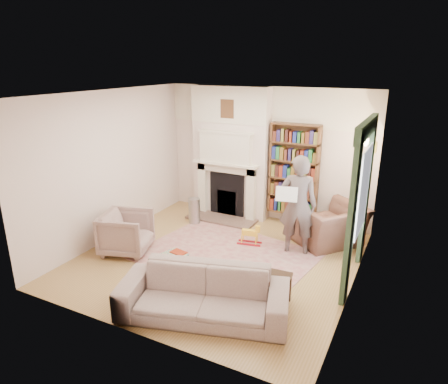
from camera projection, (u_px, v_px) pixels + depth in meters
The scene contains 25 objects.
floor at pixel (218, 259), 6.95m from camera, with size 4.50×4.50×0.00m, color olive.
ceiling at pixel (217, 94), 6.08m from camera, with size 4.50×4.50×0.00m, color white.
wall_back at pixel (267, 154), 8.43m from camera, with size 4.50×4.50×0.00m, color silver.
wall_front at pixel (127, 232), 4.61m from camera, with size 4.50×4.50×0.00m, color silver.
wall_left at pixel (111, 166), 7.48m from camera, with size 4.50×4.50×0.00m, color silver.
wall_right at pixel (360, 203), 5.55m from camera, with size 4.50×4.50×0.00m, color silver.
fireplace at pixel (231, 153), 8.58m from camera, with size 1.70×0.58×2.80m.
bookcase at pixel (294, 170), 8.11m from camera, with size 1.00×0.24×1.85m, color brown.
window at pixel (364, 191), 5.88m from camera, with size 0.02×0.90×1.30m, color silver.
curtain_left at pixel (351, 223), 5.38m from camera, with size 0.07×0.32×2.40m, color #304A2F.
curtain_right at pixel (366, 194), 6.57m from camera, with size 0.07×0.32×2.40m, color #304A2F.
pelmet at pixel (367, 128), 5.61m from camera, with size 0.09×1.70×0.24m, color #304A2F.
wall_sconce at pixel (364, 146), 6.76m from camera, with size 0.20×0.24×0.24m, color gold, non-canonical shape.
rug at pixel (225, 255), 7.06m from camera, with size 2.89×2.22×0.01m, color tan.
armchair_reading at pixel (329, 225), 7.41m from camera, with size 1.16×1.02×0.76m, color #442824.
armchair_left at pixel (126, 233), 7.09m from camera, with size 0.80×0.82×0.75m, color #AB9C8D.
sofa at pixel (203, 294), 5.30m from camera, with size 2.25×0.88×0.66m, color #BAB099.
man_reading at pixel (298, 205), 6.94m from camera, with size 0.65×0.43×1.79m, color #574946.
newspaper at pixel (287, 194), 6.76m from camera, with size 0.37×0.02×0.26m, color silver.
coffee_table at pixel (264, 289), 5.61m from camera, with size 0.70×0.45×0.45m, color #382313, non-canonical shape.
paraffin_heater at pixel (194, 211), 8.40m from camera, with size 0.24×0.24×0.55m, color #9D9FA4.
rocking_horse at pixel (250, 235), 7.43m from camera, with size 0.45×0.18×0.39m, color yellow, non-canonical shape.
board_game at pixel (173, 255), 7.01m from camera, with size 0.40×0.40×0.03m, color #E8DD52.
game_box_lid at pixel (179, 253), 7.07m from camera, with size 0.28×0.19×0.05m, color #9F2B12.
comic_annuals at pixel (214, 273), 6.44m from camera, with size 0.85×0.62×0.02m.
Camera 1 is at (2.92, -5.52, 3.27)m, focal length 32.00 mm.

